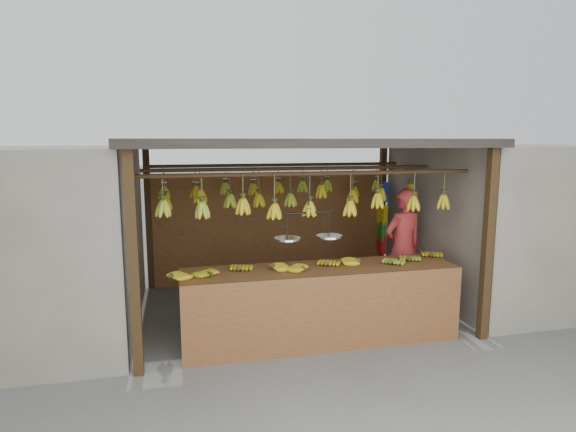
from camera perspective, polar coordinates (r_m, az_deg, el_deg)
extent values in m
plane|color=#5B5B57|center=(6.97, 0.58, -10.99)|extent=(80.00, 80.00, 0.00)
cube|color=#30200F|center=(5.04, -17.83, -5.65)|extent=(0.10, 0.10, 2.30)
cube|color=#30200F|center=(6.16, 22.57, -3.27)|extent=(0.10, 0.10, 2.30)
cube|color=#30200F|center=(7.97, -16.19, -0.26)|extent=(0.10, 0.10, 2.30)
cube|color=#30200F|center=(8.72, 11.05, 0.71)|extent=(0.10, 0.10, 2.30)
cube|color=black|center=(6.55, 0.61, 8.70)|extent=(4.30, 3.30, 0.10)
cylinder|color=#30200F|center=(5.60, 3.06, 5.05)|extent=(4.00, 0.05, 0.05)
cylinder|color=#30200F|center=(6.56, 0.60, 5.64)|extent=(4.00, 0.05, 0.05)
cylinder|color=#30200F|center=(7.54, -1.23, 6.08)|extent=(4.00, 0.05, 0.05)
cube|color=brown|center=(8.15, -1.93, -1.49)|extent=(4.00, 0.06, 1.80)
cube|color=slate|center=(6.79, -30.42, -2.73)|extent=(3.00, 3.00, 2.30)
cube|color=slate|center=(8.29, 25.53, -0.44)|extent=(3.00, 3.00, 2.30)
cube|color=brown|center=(5.72, 3.85, -6.49)|extent=(3.26, 0.72, 0.08)
cube|color=brown|center=(5.52, 4.93, -11.58)|extent=(3.26, 0.04, 0.90)
cube|color=#30200F|center=(5.33, -11.48, -12.94)|extent=(0.07, 0.07, 0.82)
cube|color=#30200F|center=(6.20, 18.54, -10.07)|extent=(0.07, 0.07, 0.82)
cube|color=#30200F|center=(5.91, -11.69, -10.70)|extent=(0.07, 0.07, 0.82)
cube|color=#30200F|center=(6.70, 15.72, -8.48)|extent=(0.07, 0.07, 0.82)
ellipsoid|color=#AD9712|center=(5.34, -13.55, -7.09)|extent=(0.30, 0.28, 0.06)
ellipsoid|color=#AD9712|center=(5.36, -9.15, -6.88)|extent=(0.29, 0.30, 0.06)
ellipsoid|color=#AD9712|center=(5.52, -5.67, -6.33)|extent=(0.24, 0.28, 0.06)
ellipsoid|color=#AD9712|center=(5.57, -1.74, -6.14)|extent=(0.26, 0.21, 0.06)
ellipsoid|color=#AD9712|center=(5.52, 1.92, -6.28)|extent=(0.30, 0.29, 0.06)
ellipsoid|color=#AD9712|center=(5.72, 4.69, -5.75)|extent=(0.27, 0.30, 0.06)
ellipsoid|color=#AD9712|center=(5.92, 8.24, -5.33)|extent=(0.27, 0.22, 0.06)
ellipsoid|color=#92A523|center=(5.91, 12.21, -5.46)|extent=(0.29, 0.30, 0.06)
ellipsoid|color=#92A523|center=(6.12, 14.36, -5.04)|extent=(0.25, 0.29, 0.06)
ellipsoid|color=#AD9712|center=(6.40, 16.77, -4.53)|extent=(0.26, 0.29, 0.06)
ellipsoid|color=#92A523|center=(5.46, -14.57, 0.86)|extent=(0.16, 0.16, 0.28)
ellipsoid|color=#92A523|center=(5.44, -10.12, 0.69)|extent=(0.16, 0.16, 0.28)
ellipsoid|color=#AD9712|center=(5.41, -5.34, 1.14)|extent=(0.16, 0.16, 0.28)
ellipsoid|color=#AD9712|center=(5.49, -1.61, 0.58)|extent=(0.16, 0.16, 0.28)
ellipsoid|color=#AD9712|center=(5.68, 2.58, 0.86)|extent=(0.16, 0.16, 0.28)
ellipsoid|color=#AD9712|center=(5.77, 7.37, 0.90)|extent=(0.16, 0.16, 0.28)
ellipsoid|color=#AD9712|center=(5.96, 10.57, 1.78)|extent=(0.16, 0.16, 0.28)
ellipsoid|color=#AD9712|center=(6.09, 14.66, 1.46)|extent=(0.16, 0.16, 0.28)
ellipsoid|color=#AD9712|center=(6.33, 17.93, 1.61)|extent=(0.16, 0.16, 0.28)
ellipsoid|color=#AD9712|center=(6.38, -14.36, 1.51)|extent=(0.16, 0.16, 0.28)
ellipsoid|color=#AD9712|center=(6.45, -10.33, 2.35)|extent=(0.16, 0.16, 0.28)
ellipsoid|color=#92A523|center=(6.42, -6.88, 1.80)|extent=(0.16, 0.16, 0.28)
ellipsoid|color=#AD9712|center=(6.52, -3.48, 1.86)|extent=(0.16, 0.16, 0.28)
ellipsoid|color=#92A523|center=(6.58, 0.31, 1.91)|extent=(0.16, 0.16, 0.28)
ellipsoid|color=#AD9712|center=(6.70, 3.98, 2.91)|extent=(0.16, 0.16, 0.28)
ellipsoid|color=#AD9712|center=(6.82, 7.64, 2.33)|extent=(0.16, 0.16, 0.28)
ellipsoid|color=#AD9712|center=(7.04, 10.94, 2.56)|extent=(0.16, 0.16, 0.28)
ellipsoid|color=#AD9712|center=(7.21, 14.24, 3.03)|extent=(0.16, 0.16, 0.28)
ellipsoid|color=#92A523|center=(7.36, -14.46, 2.70)|extent=(0.16, 0.16, 0.28)
ellipsoid|color=#AD9712|center=(7.38, -10.88, 2.82)|extent=(0.16, 0.16, 0.28)
ellipsoid|color=#92A523|center=(7.48, -7.42, 3.26)|extent=(0.16, 0.16, 0.28)
ellipsoid|color=#AD9712|center=(7.47, -4.12, 3.20)|extent=(0.16, 0.16, 0.28)
ellipsoid|color=#AD9712|center=(7.61, -1.16, 3.38)|extent=(0.16, 0.16, 0.28)
ellipsoid|color=#92A523|center=(7.62, 1.76, 3.51)|extent=(0.16, 0.16, 0.28)
ellipsoid|color=#92A523|center=(7.79, 4.71, 3.59)|extent=(0.16, 0.16, 0.28)
ellipsoid|color=#AD9712|center=(7.92, 7.83, 2.97)|extent=(0.16, 0.16, 0.28)
ellipsoid|color=#92A523|center=(8.03, 10.47, 3.54)|extent=(0.16, 0.16, 0.28)
cylinder|color=black|center=(5.60, 2.49, 2.70)|extent=(0.02, 0.02, 0.46)
cylinder|color=black|center=(5.63, 2.48, 0.38)|extent=(0.56, 0.05, 0.02)
cylinder|color=silver|center=(5.61, -0.05, -2.75)|extent=(0.30, 0.30, 0.02)
cylinder|color=silver|center=(5.77, 4.90, -2.46)|extent=(0.30, 0.30, 0.02)
imported|color=#BF3333|center=(7.09, 13.48, -3.68)|extent=(0.70, 0.54, 1.72)
cube|color=#1426BF|center=(8.52, 11.17, 2.88)|extent=(0.08, 0.26, 0.34)
cube|color=yellow|center=(8.57, 11.09, 0.22)|extent=(0.08, 0.26, 0.34)
cube|color=#199926|center=(8.62, 11.03, -1.73)|extent=(0.08, 0.26, 0.34)
cube|color=red|center=(8.66, 10.98, -3.19)|extent=(0.08, 0.26, 0.34)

